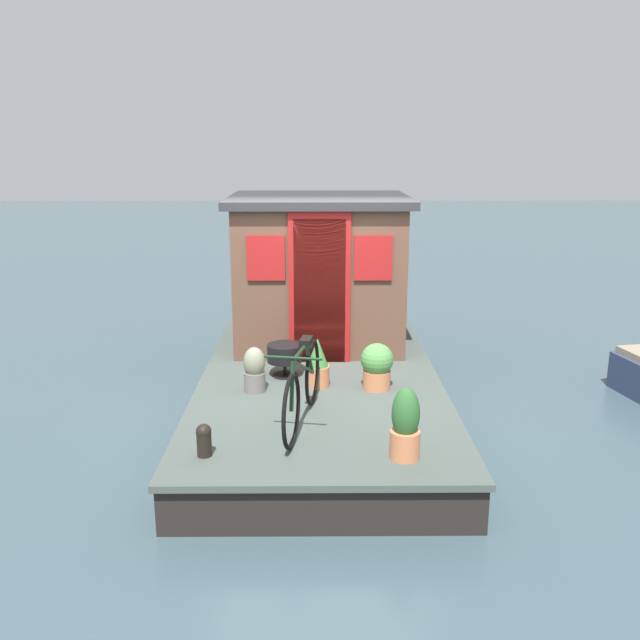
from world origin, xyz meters
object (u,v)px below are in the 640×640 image
at_px(houseboat_cabin, 319,269).
at_px(potted_plant_basil, 377,365).
at_px(mooring_bollard, 204,439).
at_px(bicycle, 303,386).
at_px(potted_plant_thyme, 318,364).
at_px(potted_plant_rosemary, 254,370).
at_px(charcoal_grill, 285,354).
at_px(potted_plant_mint, 405,425).

height_order(houseboat_cabin, potted_plant_basil, houseboat_cabin).
xyz_separation_m(potted_plant_basil, mooring_bollard, (-1.60, 1.58, -0.11)).
bearing_deg(bicycle, potted_plant_thyme, -8.03).
relative_size(potted_plant_rosemary, potted_plant_basil, 0.97).
xyz_separation_m(potted_plant_thyme, charcoal_grill, (0.33, 0.37, 0.00)).
relative_size(bicycle, mooring_bollard, 5.90).
bearing_deg(charcoal_grill, mooring_bollard, 163.83).
bearing_deg(potted_plant_thyme, potted_plant_basil, -97.42).
xyz_separation_m(potted_plant_thyme, potted_plant_mint, (-1.73, -0.71, 0.03)).
bearing_deg(potted_plant_thyme, charcoal_grill, 47.90).
bearing_deg(potted_plant_basil, potted_plant_rosemary, 93.09).
relative_size(bicycle, potted_plant_mint, 2.72).
bearing_deg(potted_plant_mint, potted_plant_basil, 3.03).
xyz_separation_m(bicycle, potted_plant_rosemary, (0.86, 0.52, -0.13)).
relative_size(bicycle, charcoal_grill, 4.25).
bearing_deg(potted_plant_thyme, houseboat_cabin, -0.83).
bearing_deg(bicycle, potted_plant_mint, -130.21).
bearing_deg(potted_plant_basil, houseboat_cabin, 18.05).
height_order(potted_plant_rosemary, charcoal_grill, potted_plant_rosemary).
bearing_deg(houseboat_cabin, charcoal_grill, 164.62).
xyz_separation_m(potted_plant_rosemary, charcoal_grill, (0.48, -0.30, 0.02)).
height_order(houseboat_cabin, charcoal_grill, houseboat_cabin).
bearing_deg(houseboat_cabin, bicycle, 176.53).
relative_size(houseboat_cabin, potted_plant_mint, 3.68).
distance_m(potted_plant_thyme, potted_plant_mint, 1.87).
bearing_deg(mooring_bollard, charcoal_grill, -16.17).
bearing_deg(charcoal_grill, potted_plant_mint, -152.39).
relative_size(bicycle, potted_plant_thyme, 3.13).
xyz_separation_m(houseboat_cabin, potted_plant_rosemary, (-1.91, 0.69, -0.72)).
distance_m(potted_plant_rosemary, charcoal_grill, 0.57).
distance_m(potted_plant_rosemary, potted_plant_basil, 1.29).
relative_size(potted_plant_thyme, mooring_bollard, 1.89).
relative_size(potted_plant_rosemary, potted_plant_mint, 0.78).
xyz_separation_m(bicycle, charcoal_grill, (1.34, 0.22, -0.11)).
distance_m(potted_plant_thyme, potted_plant_basil, 0.63).
distance_m(bicycle, potted_plant_rosemary, 1.01).
relative_size(potted_plant_thyme, potted_plant_rosemary, 1.11).
bearing_deg(houseboat_cabin, potted_plant_mint, -168.87).
height_order(bicycle, potted_plant_rosemary, bicycle).
xyz_separation_m(potted_plant_mint, charcoal_grill, (2.06, 1.08, -0.03)).
bearing_deg(bicycle, charcoal_grill, 9.50).
height_order(potted_plant_thyme, potted_plant_rosemary, potted_plant_thyme).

